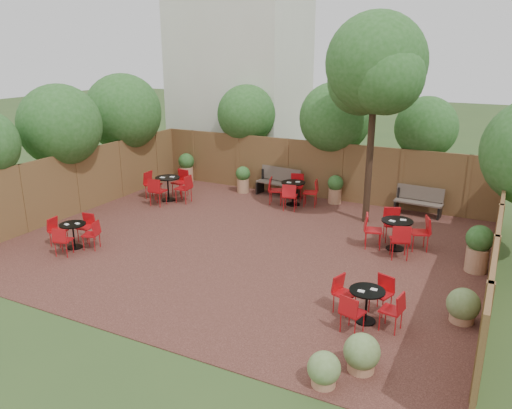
% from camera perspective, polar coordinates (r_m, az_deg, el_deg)
% --- Properties ---
extents(ground, '(80.00, 80.00, 0.00)m').
position_cam_1_polar(ground, '(13.60, -1.14, -4.56)').
color(ground, '#354F23').
rests_on(ground, ground).
extents(courtyard_paving, '(12.00, 10.00, 0.02)m').
position_cam_1_polar(courtyard_paving, '(13.60, -1.14, -4.52)').
color(courtyard_paving, '#3D2019').
rests_on(courtyard_paving, ground).
extents(fence_back, '(12.00, 0.08, 2.00)m').
position_cam_1_polar(fence_back, '(17.66, 6.52, 3.96)').
color(fence_back, brown).
rests_on(fence_back, ground).
extents(fence_left, '(0.08, 10.00, 2.00)m').
position_cam_1_polar(fence_left, '(16.83, -19.51, 2.37)').
color(fence_left, brown).
rests_on(fence_left, ground).
extents(fence_right, '(0.08, 10.00, 2.00)m').
position_cam_1_polar(fence_right, '(11.85, 25.46, -4.61)').
color(fence_right, brown).
rests_on(fence_right, ground).
extents(neighbour_building, '(5.00, 4.00, 8.00)m').
position_cam_1_polar(neighbour_building, '(21.81, -1.76, 14.62)').
color(neighbour_building, beige).
rests_on(neighbour_building, ground).
extents(overhang_foliage, '(15.87, 10.29, 2.75)m').
position_cam_1_polar(overhang_foliage, '(16.15, -2.20, 9.06)').
color(overhang_foliage, '#24551B').
rests_on(overhang_foliage, ground).
extents(courtyard_tree, '(2.91, 2.83, 6.05)m').
position_cam_1_polar(courtyard_tree, '(14.81, 13.35, 14.59)').
color(courtyard_tree, black).
rests_on(courtyard_tree, courtyard_paving).
extents(park_bench_left, '(1.64, 0.70, 0.98)m').
position_cam_1_polar(park_bench_left, '(17.86, 2.64, 2.64)').
color(park_bench_left, brown).
rests_on(park_bench_left, courtyard_paving).
extents(park_bench_right, '(1.49, 0.57, 0.90)m').
position_cam_1_polar(park_bench_right, '(16.56, 17.95, 0.42)').
color(park_bench_right, brown).
rests_on(park_bench_right, courtyard_paving).
extents(bistro_tables, '(9.77, 7.81, 0.95)m').
position_cam_1_polar(bistro_tables, '(14.51, 0.00, -1.16)').
color(bistro_tables, black).
rests_on(bistro_tables, courtyard_paving).
extents(planters, '(11.40, 4.35, 1.14)m').
position_cam_1_polar(planters, '(16.36, 4.44, 1.45)').
color(planters, '#A87654').
rests_on(planters, courtyard_paving).
extents(low_shrubs, '(2.31, 3.61, 0.68)m').
position_cam_1_polar(low_shrubs, '(9.33, 15.91, -14.10)').
color(low_shrubs, '#A87654').
rests_on(low_shrubs, courtyard_paving).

